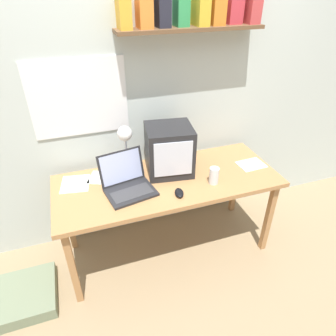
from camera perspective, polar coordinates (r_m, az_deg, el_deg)
The scene contains 12 objects.
ground_plane at distance 2.70m, azimuth 0.00°, elevation -14.74°, with size 12.00×12.00×0.00m, color #99815E.
back_wall at distance 2.33m, azimuth -3.33°, elevation 15.80°, with size 5.60×0.24×2.60m.
corner_desk at distance 2.26m, azimuth 0.00°, elevation -3.46°, with size 1.66×0.67×0.71m.
crt_monitor at distance 2.23m, azimuth 0.22°, elevation 3.46°, with size 0.37×0.35×0.37m.
laptop at distance 2.11m, azimuth -7.87°, elevation -2.52°, with size 0.38×0.36×0.25m.
desk_lamp at distance 2.16m, azimuth -8.11°, elevation 4.89°, with size 0.14×0.19×0.41m.
juice_glass at distance 2.18m, azimuth 8.73°, elevation -1.58°, with size 0.07×0.07×0.13m.
computer_mouse at distance 2.07m, azimuth 2.14°, elevation -4.75°, with size 0.08×0.11×0.03m.
loose_paper_near_monitor at distance 2.28m, azimuth -17.25°, elevation -2.88°, with size 0.23×0.25×0.00m.
printed_handout at distance 2.29m, azimuth -12.09°, elevation -1.82°, with size 0.27×0.24×0.00m.
loose_paper_near_laptop at distance 2.49m, azimuth 15.58°, elevation 0.65°, with size 0.21×0.17×0.00m.
floor_cushion at distance 2.56m, azimuth -25.59°, elevation -21.15°, with size 0.43×0.43×0.10m.
Camera 1 is at (-0.59, -1.73, 1.98)m, focal length 32.00 mm.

